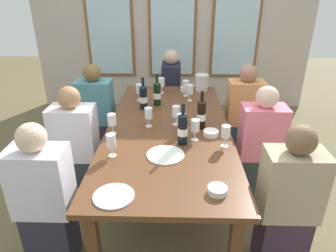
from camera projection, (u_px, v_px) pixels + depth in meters
name	position (u px, v px, depth m)	size (l,w,h in m)	color
ground_plane	(168.00, 195.00, 2.96)	(12.00, 12.00, 0.00)	brown
back_wall_with_windows	(173.00, 14.00, 4.52)	(4.25, 0.10, 2.90)	#C2B1A3
dining_table	(168.00, 133.00, 2.67)	(1.05, 2.25, 0.74)	brown
white_plate_0	(165.00, 155.00, 2.20)	(0.28, 0.28, 0.01)	white
white_plate_1	(114.00, 196.00, 1.77)	(0.24, 0.24, 0.01)	white
metal_pitcher	(202.00, 83.00, 3.47)	(0.16, 0.16, 0.19)	silver
wine_bottle_0	(157.00, 93.00, 3.05)	(0.08, 0.08, 0.32)	black
wine_bottle_1	(183.00, 129.00, 2.30)	(0.08, 0.08, 0.33)	black
wine_bottle_2	(143.00, 97.00, 2.96)	(0.08, 0.08, 0.32)	black
wine_bottle_3	(201.00, 114.00, 2.56)	(0.08, 0.08, 0.33)	black
tasting_bowl_0	(217.00, 190.00, 1.80)	(0.12, 0.12, 0.04)	white
tasting_bowl_1	(211.00, 133.00, 2.47)	(0.13, 0.13, 0.04)	white
tasting_bowl_2	(187.00, 89.00, 3.48)	(0.14, 0.14, 0.05)	white
wine_glass_0	(190.00, 90.00, 3.17)	(0.07, 0.07, 0.17)	white
wine_glass_1	(181.00, 120.00, 2.46)	(0.07, 0.07, 0.17)	white
wine_glass_2	(226.00, 133.00, 2.27)	(0.07, 0.07, 0.17)	white
wine_glass_3	(195.00, 127.00, 2.37)	(0.07, 0.07, 0.17)	white
wine_glass_4	(112.00, 120.00, 2.47)	(0.07, 0.07, 0.17)	white
wine_glass_5	(186.00, 85.00, 3.30)	(0.07, 0.07, 0.17)	white
wine_glass_6	(162.00, 83.00, 3.39)	(0.07, 0.07, 0.17)	white
wine_glass_7	(149.00, 114.00, 2.59)	(0.07, 0.07, 0.17)	white
wine_glass_8	(139.00, 90.00, 3.18)	(0.07, 0.07, 0.17)	white
wine_glass_9	(176.00, 112.00, 2.63)	(0.07, 0.07, 0.17)	white
wine_glass_10	(111.00, 142.00, 2.14)	(0.07, 0.07, 0.17)	white
seated_person_0	(45.00, 201.00, 2.06)	(0.38, 0.24, 1.11)	#2C2939
seated_person_1	(287.00, 204.00, 2.04)	(0.38, 0.24, 1.11)	#37293B
seated_person_2	(76.00, 149.00, 2.71)	(0.38, 0.24, 1.11)	#2C373D
seated_person_3	(260.00, 148.00, 2.72)	(0.38, 0.24, 1.11)	#303735
seated_person_4	(97.00, 116.00, 3.39)	(0.38, 0.24, 1.11)	#32223B
seated_person_5	(244.00, 116.00, 3.37)	(0.38, 0.24, 1.11)	#233A40
seated_person_6	(171.00, 94.00, 4.06)	(0.24, 0.38, 1.11)	#213441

